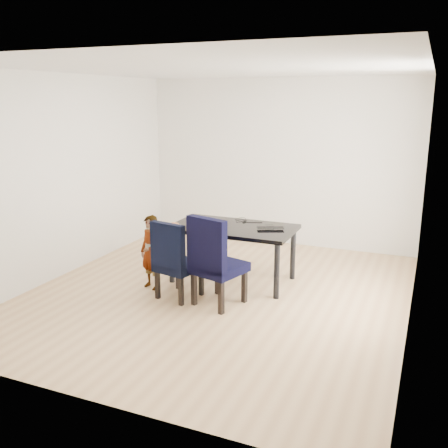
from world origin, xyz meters
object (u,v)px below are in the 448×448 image
at_px(laptop, 270,228).
at_px(chair_right, 219,260).
at_px(plate, 174,227).
at_px(chair_left, 179,259).
at_px(dining_table, 233,254).
at_px(child, 151,252).

bearing_deg(laptop, chair_right, 44.38).
bearing_deg(plate, chair_left, -55.87).
xyz_separation_m(dining_table, chair_right, (0.14, -0.78, 0.17)).
bearing_deg(plate, laptop, 20.13).
bearing_deg(chair_left, dining_table, 75.60).
xyz_separation_m(chair_right, laptop, (0.34, 0.86, 0.22)).
bearing_deg(chair_left, plate, 136.21).
relative_size(dining_table, laptop, 4.73).
bearing_deg(laptop, child, 4.57).
height_order(chair_left, laptop, chair_left).
height_order(dining_table, plate, plate).
xyz_separation_m(dining_table, laptop, (0.48, 0.08, 0.39)).
distance_m(chair_left, laptop, 1.25).
height_order(plate, laptop, laptop).
bearing_deg(dining_table, chair_right, -79.63).
relative_size(chair_left, child, 1.02).
distance_m(chair_left, plate, 0.59).
bearing_deg(dining_table, plate, -152.76).
distance_m(chair_right, plate, 0.95).
bearing_deg(chair_right, chair_left, -163.71).
bearing_deg(laptop, chair_left, 20.56).
relative_size(chair_right, child, 1.14).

